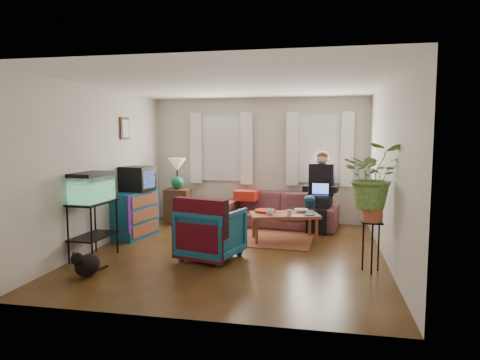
% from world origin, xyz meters
% --- Properties ---
extents(floor, '(4.50, 5.00, 0.01)m').
position_xyz_m(floor, '(0.00, 0.00, 0.00)').
color(floor, '#4F2B14').
rests_on(floor, ground).
extents(ceiling, '(4.50, 5.00, 0.01)m').
position_xyz_m(ceiling, '(0.00, 0.00, 2.60)').
color(ceiling, white).
rests_on(ceiling, wall_back).
extents(wall_back, '(4.50, 0.01, 2.60)m').
position_xyz_m(wall_back, '(0.00, 2.50, 1.30)').
color(wall_back, silver).
rests_on(wall_back, floor).
extents(wall_front, '(4.50, 0.01, 2.60)m').
position_xyz_m(wall_front, '(0.00, -2.50, 1.30)').
color(wall_front, silver).
rests_on(wall_front, floor).
extents(wall_left, '(0.01, 5.00, 2.60)m').
position_xyz_m(wall_left, '(-2.25, 0.00, 1.30)').
color(wall_left, silver).
rests_on(wall_left, floor).
extents(wall_right, '(0.01, 5.00, 2.60)m').
position_xyz_m(wall_right, '(2.25, 0.00, 1.30)').
color(wall_right, silver).
rests_on(wall_right, floor).
extents(window_left, '(1.08, 0.04, 1.38)m').
position_xyz_m(window_left, '(-0.80, 2.48, 1.55)').
color(window_left, white).
rests_on(window_left, wall_back).
extents(window_right, '(1.08, 0.04, 1.38)m').
position_xyz_m(window_right, '(1.25, 2.48, 1.55)').
color(window_right, white).
rests_on(window_right, wall_back).
extents(curtains_left, '(1.36, 0.06, 1.50)m').
position_xyz_m(curtains_left, '(-0.80, 2.40, 1.55)').
color(curtains_left, white).
rests_on(curtains_left, wall_back).
extents(curtains_right, '(1.36, 0.06, 1.50)m').
position_xyz_m(curtains_right, '(1.25, 2.40, 1.55)').
color(curtains_right, white).
rests_on(curtains_right, wall_back).
extents(picture_frame, '(0.04, 0.32, 0.40)m').
position_xyz_m(picture_frame, '(-2.21, 0.85, 1.95)').
color(picture_frame, '#3D2616').
rests_on(picture_frame, wall_left).
extents(area_rug, '(2.09, 1.72, 0.01)m').
position_xyz_m(area_rug, '(0.18, 1.09, 0.01)').
color(area_rug, maroon).
rests_on(area_rug, floor).
extents(sofa, '(2.43, 1.23, 0.91)m').
position_xyz_m(sofa, '(0.46, 2.05, 0.45)').
color(sofa, brown).
rests_on(sofa, floor).
extents(seated_person, '(0.67, 0.79, 1.38)m').
position_xyz_m(seated_person, '(1.29, 1.93, 0.69)').
color(seated_person, black).
rests_on(seated_person, sofa).
extents(side_table, '(0.53, 0.53, 0.71)m').
position_xyz_m(side_table, '(-1.65, 2.03, 0.36)').
color(side_table, '#372014').
rests_on(side_table, floor).
extents(table_lamp, '(0.40, 0.40, 0.65)m').
position_xyz_m(table_lamp, '(-1.65, 2.03, 1.02)').
color(table_lamp, white).
rests_on(table_lamp, side_table).
extents(dresser, '(0.61, 0.98, 0.83)m').
position_xyz_m(dresser, '(-1.99, 0.66, 0.41)').
color(dresser, '#116068').
rests_on(dresser, floor).
extents(crt_tv, '(0.58, 0.54, 0.44)m').
position_xyz_m(crt_tv, '(-1.96, 0.74, 1.05)').
color(crt_tv, black).
rests_on(crt_tv, dresser).
extents(aquarium_stand, '(0.47, 0.79, 0.85)m').
position_xyz_m(aquarium_stand, '(-2.00, -0.72, 0.43)').
color(aquarium_stand, black).
rests_on(aquarium_stand, floor).
extents(aquarium, '(0.42, 0.72, 0.45)m').
position_xyz_m(aquarium, '(-2.00, -0.72, 1.07)').
color(aquarium, '#7FD899').
rests_on(aquarium, aquarium_stand).
extents(black_cat, '(0.37, 0.48, 0.36)m').
position_xyz_m(black_cat, '(-1.66, -1.49, 0.18)').
color(black_cat, black).
rests_on(black_cat, floor).
extents(armchair, '(0.99, 0.95, 0.84)m').
position_xyz_m(armchair, '(-0.28, -0.37, 0.42)').
color(armchair, '#126171').
rests_on(armchair, floor).
extents(serape_throw, '(0.86, 0.41, 0.69)m').
position_xyz_m(serape_throw, '(-0.37, -0.68, 0.59)').
color(serape_throw, '#9E0A0A').
rests_on(serape_throw, armchair).
extents(coffee_table, '(1.29, 0.91, 0.48)m').
position_xyz_m(coffee_table, '(0.69, 0.88, 0.24)').
color(coffee_table, brown).
rests_on(coffee_table, floor).
extents(cup_a, '(0.16, 0.16, 0.10)m').
position_xyz_m(cup_a, '(0.46, 0.71, 0.53)').
color(cup_a, white).
rests_on(cup_a, coffee_table).
extents(cup_b, '(0.13, 0.13, 0.10)m').
position_xyz_m(cup_b, '(0.79, 0.71, 0.53)').
color(cup_b, beige).
rests_on(cup_b, coffee_table).
extents(bowl, '(0.28, 0.28, 0.06)m').
position_xyz_m(bowl, '(0.97, 1.06, 0.51)').
color(bowl, white).
rests_on(bowl, coffee_table).
extents(snack_tray, '(0.44, 0.44, 0.04)m').
position_xyz_m(snack_tray, '(0.34, 0.95, 0.50)').
color(snack_tray, '#B21414').
rests_on(snack_tray, coffee_table).
extents(birdcage, '(0.23, 0.23, 0.34)m').
position_xyz_m(birdcage, '(1.12, 0.83, 0.65)').
color(birdcage, '#115B6B').
rests_on(birdcage, coffee_table).
extents(plant_stand, '(0.30, 0.30, 0.69)m').
position_xyz_m(plant_stand, '(1.98, -0.59, 0.34)').
color(plant_stand, black).
rests_on(plant_stand, floor).
extents(potted_plant, '(0.80, 0.69, 0.87)m').
position_xyz_m(potted_plant, '(1.98, -0.59, 1.16)').
color(potted_plant, '#599947').
rests_on(potted_plant, plant_stand).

